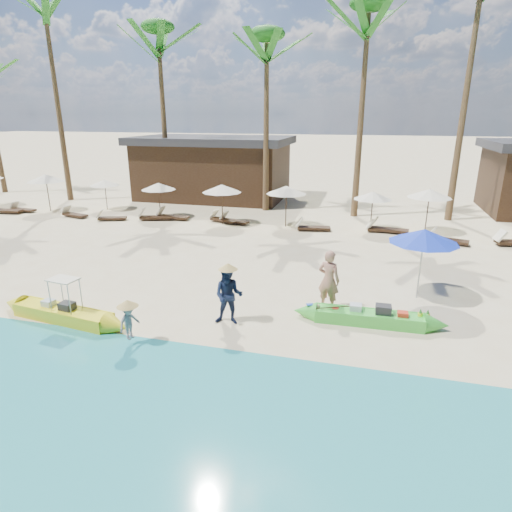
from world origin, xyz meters
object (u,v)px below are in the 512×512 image
(yellow_canoe, at_px, (63,314))
(blue_umbrella, at_px, (424,236))
(green_canoe, at_px, (369,317))
(tourist, at_px, (329,280))

(yellow_canoe, xyz_separation_m, blue_umbrella, (10.24, 4.39, 1.91))
(green_canoe, xyz_separation_m, yellow_canoe, (-8.71, -2.08, 0.01))
(green_canoe, distance_m, yellow_canoe, 8.96)
(yellow_canoe, relative_size, blue_umbrella, 2.21)
(tourist, relative_size, blue_umbrella, 0.81)
(yellow_canoe, height_order, tourist, tourist)
(green_canoe, height_order, blue_umbrella, blue_umbrella)
(yellow_canoe, relative_size, tourist, 2.72)
(green_canoe, bearing_deg, yellow_canoe, -168.00)
(green_canoe, relative_size, tourist, 2.56)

